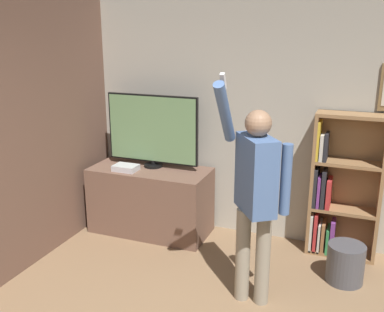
# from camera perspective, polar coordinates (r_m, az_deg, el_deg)

# --- Properties ---
(wall_back) EXTENTS (6.19, 0.09, 2.70)m
(wall_back) POSITION_cam_1_polar(r_m,az_deg,el_deg) (5.08, 9.93, 4.19)
(wall_back) COLOR #B2AD9E
(wall_back) RESTS_ON ground_plane
(wall_side_brick) EXTENTS (0.06, 4.57, 2.70)m
(wall_side_brick) POSITION_cam_1_polar(r_m,az_deg,el_deg) (4.68, -20.77, 2.32)
(wall_side_brick) COLOR brown
(wall_side_brick) RESTS_ON ground_plane
(tv_ledge) EXTENTS (1.39, 0.64, 0.78)m
(tv_ledge) POSITION_cam_1_polar(r_m,az_deg,el_deg) (5.39, -5.26, -5.60)
(tv_ledge) COLOR brown
(tv_ledge) RESTS_ON ground_plane
(television) EXTENTS (1.12, 0.22, 0.85)m
(television) POSITION_cam_1_polar(r_m,az_deg,el_deg) (5.22, -5.05, 3.27)
(television) COLOR black
(television) RESTS_ON tv_ledge
(game_console) EXTENTS (0.27, 0.20, 0.07)m
(game_console) POSITION_cam_1_polar(r_m,az_deg,el_deg) (5.22, -8.41, -1.49)
(game_console) COLOR silver
(game_console) RESTS_ON tv_ledge
(bookshelf) EXTENTS (0.71, 0.28, 1.55)m
(bookshelf) POSITION_cam_1_polar(r_m,az_deg,el_deg) (4.99, 18.04, -4.28)
(bookshelf) COLOR #997047
(bookshelf) RESTS_ON ground_plane
(person) EXTENTS (0.58, 0.57, 2.05)m
(person) POSITION_cam_1_polar(r_m,az_deg,el_deg) (3.82, 8.04, -4.26)
(person) COLOR gray
(person) RESTS_ON ground_plane
(waste_bin) EXTENTS (0.35, 0.35, 0.38)m
(waste_bin) POSITION_cam_1_polar(r_m,az_deg,el_deg) (4.68, 18.90, -12.76)
(waste_bin) COLOR #4C4C51
(waste_bin) RESTS_ON ground_plane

